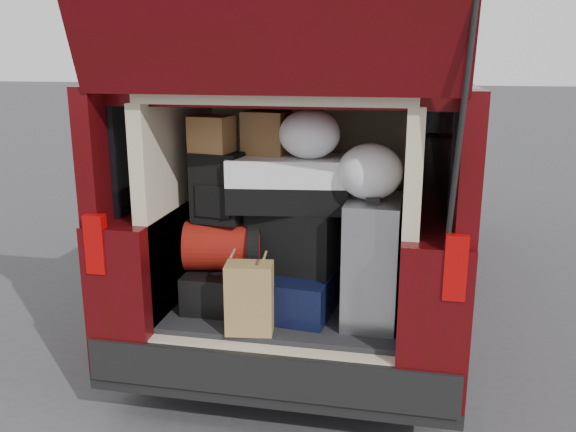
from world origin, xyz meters
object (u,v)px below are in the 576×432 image
(navy_hardshell, at_px, (296,290))
(kraft_bag, at_px, (249,298))
(black_soft_case, at_px, (294,239))
(twotone_duffel, at_px, (288,183))
(backpack, at_px, (218,188))
(silver_roller, at_px, (372,260))
(black_hardshell, at_px, (227,284))
(red_duffel, at_px, (224,246))

(navy_hardshell, distance_m, kraft_bag, 0.38)
(black_soft_case, distance_m, twotone_duffel, 0.31)
(black_soft_case, bearing_deg, backpack, -161.96)
(backpack, height_order, twotone_duffel, backpack)
(backpack, bearing_deg, silver_roller, 5.68)
(black_soft_case, bearing_deg, twotone_duffel, -178.98)
(kraft_bag, height_order, backpack, backpack)
(black_hardshell, bearing_deg, navy_hardshell, -5.93)
(kraft_bag, bearing_deg, silver_roller, 17.61)
(kraft_bag, relative_size, black_soft_case, 0.78)
(black_hardshell, relative_size, kraft_bag, 1.44)
(silver_roller, xyz_separation_m, black_soft_case, (-0.44, 0.09, 0.06))
(silver_roller, relative_size, backpack, 1.72)
(black_hardshell, xyz_separation_m, black_soft_case, (0.39, 0.01, 0.29))
(silver_roller, bearing_deg, kraft_bag, -153.69)
(silver_roller, height_order, black_soft_case, silver_roller)
(black_hardshell, xyz_separation_m, red_duffel, (0.00, -0.04, 0.24))
(twotone_duffel, bearing_deg, black_soft_case, -16.42)
(navy_hardshell, height_order, kraft_bag, kraft_bag)
(backpack, relative_size, twotone_duffel, 0.60)
(backpack, bearing_deg, black_soft_case, 16.27)
(black_hardshell, relative_size, twotone_duffel, 0.83)
(black_soft_case, bearing_deg, black_hardshell, -168.34)
(silver_roller, bearing_deg, black_soft_case, 168.93)
(silver_roller, distance_m, twotone_duffel, 0.61)
(black_soft_case, relative_size, twotone_duffel, 0.74)
(red_duffel, xyz_separation_m, backpack, (-0.02, -0.00, 0.33))
(kraft_bag, distance_m, black_soft_case, 0.46)
(kraft_bag, relative_size, backpack, 0.95)
(silver_roller, distance_m, kraft_bag, 0.67)
(silver_roller, bearing_deg, backpack, 178.69)
(navy_hardshell, relative_size, red_duffel, 1.22)
(navy_hardshell, xyz_separation_m, backpack, (-0.43, -0.01, 0.57))
(backpack, bearing_deg, black_hardshell, 72.74)
(black_hardshell, xyz_separation_m, navy_hardshell, (0.41, -0.04, 0.01))
(black_hardshell, distance_m, black_soft_case, 0.48)
(red_duffel, xyz_separation_m, twotone_duffel, (0.35, 0.06, 0.36))
(twotone_duffel, bearing_deg, kraft_bag, -115.50)
(black_hardshell, bearing_deg, silver_roller, -6.33)
(black_soft_case, xyz_separation_m, backpack, (-0.41, -0.06, 0.28))
(black_hardshell, distance_m, red_duffel, 0.25)
(twotone_duffel, bearing_deg, backpack, -177.96)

